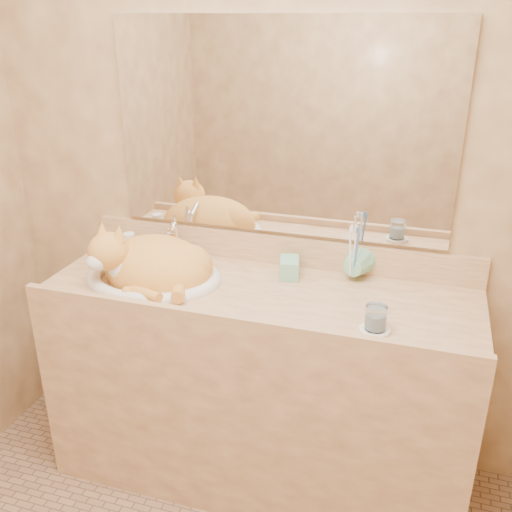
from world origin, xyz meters
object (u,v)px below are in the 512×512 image
(soap_dispenser, at_px, (289,263))
(toothbrush_cup, at_px, (352,270))
(cat, at_px, (150,262))
(vanity_counter, at_px, (258,386))
(sink_basin, at_px, (152,259))
(water_glass, at_px, (376,318))

(soap_dispenser, relative_size, toothbrush_cup, 1.36)
(cat, relative_size, toothbrush_cup, 3.68)
(vanity_counter, relative_size, sink_basin, 3.10)
(sink_basin, relative_size, cat, 1.18)
(vanity_counter, bearing_deg, soap_dispenser, 48.35)
(vanity_counter, relative_size, soap_dispenser, 9.86)
(cat, height_order, toothbrush_cup, cat)
(sink_basin, height_order, toothbrush_cup, sink_basin)
(soap_dispenser, xyz_separation_m, toothbrush_cup, (0.23, 0.07, -0.03))
(cat, height_order, water_glass, cat)
(toothbrush_cup, bearing_deg, soap_dispenser, -163.92)
(toothbrush_cup, bearing_deg, water_glass, -69.35)
(soap_dispenser, bearing_deg, vanity_counter, -144.74)
(toothbrush_cup, xyz_separation_m, water_glass, (0.13, -0.34, -0.01))
(cat, bearing_deg, soap_dispenser, 23.37)
(sink_basin, distance_m, toothbrush_cup, 0.75)
(vanity_counter, height_order, soap_dispenser, soap_dispenser)
(sink_basin, height_order, water_glass, sink_basin)
(soap_dispenser, distance_m, toothbrush_cup, 0.24)
(sink_basin, distance_m, soap_dispenser, 0.52)
(vanity_counter, distance_m, soap_dispenser, 0.52)
(toothbrush_cup, distance_m, water_glass, 0.36)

